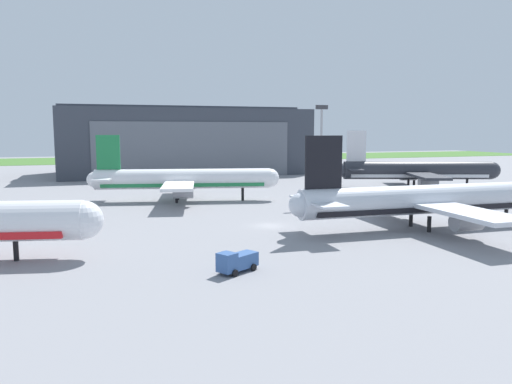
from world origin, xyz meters
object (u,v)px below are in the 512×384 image
Objects in this scene: maintenance_hangar at (184,141)px; airliner_far_left at (184,180)px; airliner_far_right at (418,171)px; apron_light_mast at (321,146)px; airliner_near_right at (431,200)px; baggage_tug at (237,261)px.

airliner_far_left is at bearing -100.21° from maintenance_hangar.
airliner_far_right is 1.96× the size of apron_light_mast.
baggage_tug is (-32.54, -12.47, -3.00)m from airliner_near_right.
baggage_tug is 51.03m from apron_light_mast.
airliner_far_left is 0.85× the size of airliner_near_right.
baggage_tug is at bearing -125.26° from apron_light_mast.
airliner_far_right is 0.85× the size of airliner_near_right.
airliner_far_left is 7.77× the size of baggage_tug.
maintenance_hangar is 2.09× the size of airliner_far_right.
baggage_tug is at bearing -94.42° from airliner_far_left.
airliner_near_right is at bearing -80.88° from maintenance_hangar.
airliner_far_right is at bearing 41.46° from baggage_tug.
airliner_far_right is at bearing 55.52° from airliner_near_right.
maintenance_hangar is at bearing 82.30° from baggage_tug.
airliner_far_left is at bearing 126.58° from airliner_near_right.
airliner_far_left is at bearing 85.58° from baggage_tug.
baggage_tug is (-3.94, -51.02, -3.24)m from airliner_far_left.
maintenance_hangar is 16.20× the size of baggage_tug.
airliner_far_right is 7.75× the size of baggage_tug.
airliner_near_right is (28.60, -38.54, -0.24)m from airliner_far_left.
maintenance_hangar is 2.09× the size of airliner_far_left.
airliner_far_left is (-11.86, -65.79, -6.16)m from maintenance_hangar.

